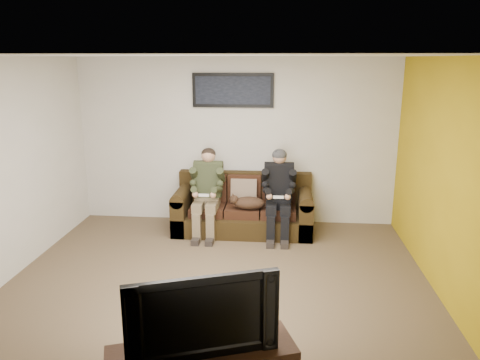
# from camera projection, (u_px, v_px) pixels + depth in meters

# --- Properties ---
(floor) EXTENTS (5.00, 5.00, 0.00)m
(floor) POSITION_uv_depth(u_px,v_px,m) (218.00, 283.00, 5.53)
(floor) COLOR brown
(floor) RESTS_ON ground
(ceiling) EXTENTS (5.00, 5.00, 0.00)m
(ceiling) POSITION_uv_depth(u_px,v_px,m) (215.00, 56.00, 4.87)
(ceiling) COLOR silver
(ceiling) RESTS_ON ground
(wall_back) EXTENTS (5.00, 0.00, 5.00)m
(wall_back) POSITION_uv_depth(u_px,v_px,m) (236.00, 142.00, 7.37)
(wall_back) COLOR beige
(wall_back) RESTS_ON ground
(wall_front) EXTENTS (5.00, 0.00, 5.00)m
(wall_front) POSITION_uv_depth(u_px,v_px,m) (170.00, 261.00, 3.03)
(wall_front) COLOR beige
(wall_front) RESTS_ON ground
(wall_left) EXTENTS (0.00, 4.50, 4.50)m
(wall_left) POSITION_uv_depth(u_px,v_px,m) (3.00, 172.00, 5.42)
(wall_left) COLOR beige
(wall_left) RESTS_ON ground
(wall_right) EXTENTS (0.00, 4.50, 4.50)m
(wall_right) POSITION_uv_depth(u_px,v_px,m) (449.00, 181.00, 4.99)
(wall_right) COLOR beige
(wall_right) RESTS_ON ground
(accent_wall_right) EXTENTS (0.00, 4.50, 4.50)m
(accent_wall_right) POSITION_uv_depth(u_px,v_px,m) (448.00, 181.00, 4.99)
(accent_wall_right) COLOR #B89812
(accent_wall_right) RESTS_ON ground
(sofa) EXTENTS (2.07, 0.90, 0.85)m
(sofa) POSITION_uv_depth(u_px,v_px,m) (244.00, 209.00, 7.19)
(sofa) COLOR black
(sofa) RESTS_ON ground
(throw_pillow) EXTENTS (0.40, 0.19, 0.39)m
(throw_pillow) POSITION_uv_depth(u_px,v_px,m) (244.00, 191.00, 7.16)
(throw_pillow) COLOR #7E6652
(throw_pillow) RESTS_ON sofa
(throw_blanket) EXTENTS (0.42, 0.21, 0.08)m
(throw_blanket) POSITION_uv_depth(u_px,v_px,m) (205.00, 171.00, 7.37)
(throw_blanket) COLOR #BCB18A
(throw_blanket) RESTS_ON sofa
(person_left) EXTENTS (0.51, 0.87, 1.27)m
(person_left) POSITION_uv_depth(u_px,v_px,m) (207.00, 187.00, 6.98)
(person_left) COLOR #736248
(person_left) RESTS_ON sofa
(person_right) EXTENTS (0.51, 0.86, 1.28)m
(person_right) POSITION_uv_depth(u_px,v_px,m) (279.00, 189.00, 6.88)
(person_right) COLOR black
(person_right) RESTS_ON sofa
(cat) EXTENTS (0.66, 0.26, 0.24)m
(cat) POSITION_uv_depth(u_px,v_px,m) (248.00, 203.00, 6.87)
(cat) COLOR #442A1A
(cat) RESTS_ON sofa
(framed_poster) EXTENTS (1.25, 0.05, 0.52)m
(framed_poster) POSITION_uv_depth(u_px,v_px,m) (233.00, 90.00, 7.14)
(framed_poster) COLOR black
(framed_poster) RESTS_ON wall_back
(television) EXTENTS (1.11, 0.52, 0.65)m
(television) POSITION_uv_depth(u_px,v_px,m) (201.00, 311.00, 3.44)
(television) COLOR black
(television) RESTS_ON tv_stand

